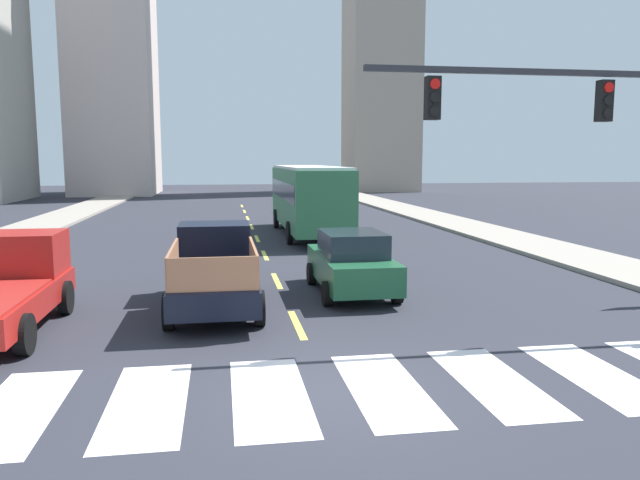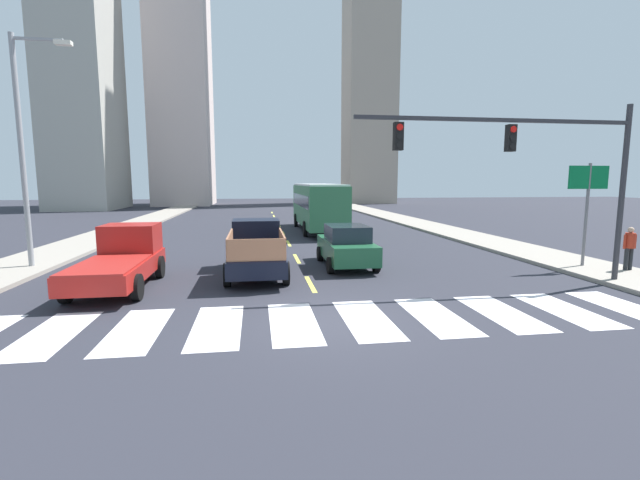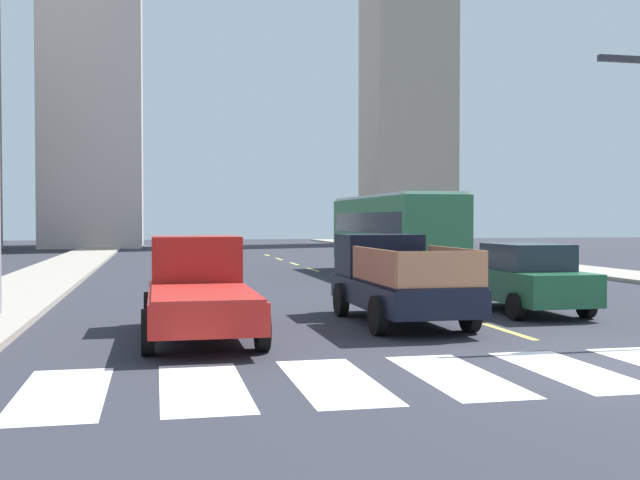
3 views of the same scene
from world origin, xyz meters
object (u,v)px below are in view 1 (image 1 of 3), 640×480
(sedan_mid, at_px, (352,263))
(pickup_stakebed, at_px, (215,269))
(city_bus, at_px, (308,195))
(pickup_dark, at_px, (5,287))

(sedan_mid, bearing_deg, pickup_stakebed, -167.32)
(city_bus, relative_size, sedan_mid, 2.45)
(city_bus, bearing_deg, pickup_dark, -120.10)
(sedan_mid, bearing_deg, city_bus, 86.20)
(pickup_stakebed, bearing_deg, city_bus, 74.80)
(pickup_stakebed, xyz_separation_m, sedan_mid, (3.68, 0.89, -0.08))
(pickup_stakebed, relative_size, pickup_dark, 1.00)
(pickup_stakebed, height_order, sedan_mid, pickup_stakebed)
(pickup_dark, relative_size, sedan_mid, 1.18)
(pickup_dark, height_order, sedan_mid, pickup_dark)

